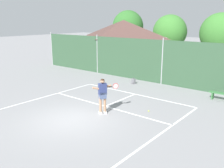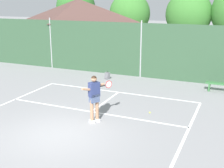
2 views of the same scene
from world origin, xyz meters
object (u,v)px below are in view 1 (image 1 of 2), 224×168
at_px(tennis_player, 103,93).
at_px(courtside_bench, 223,95).
at_px(tennis_ball, 149,111).
at_px(backpack_grey, 133,81).

distance_m(tennis_player, courtside_bench, 7.42).
relative_size(tennis_ball, courtside_bench, 0.04).
relative_size(tennis_ball, backpack_grey, 0.14).
relative_size(tennis_player, courtside_bench, 1.16).
height_order(tennis_player, backpack_grey, tennis_player).
relative_size(tennis_player, backpack_grey, 4.01).
bearing_deg(courtside_bench, tennis_player, -124.79).
height_order(backpack_grey, courtside_bench, courtside_bench).
bearing_deg(tennis_ball, courtside_bench, 59.99).
xyz_separation_m(tennis_player, tennis_ball, (1.70, 1.72, -1.08)).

